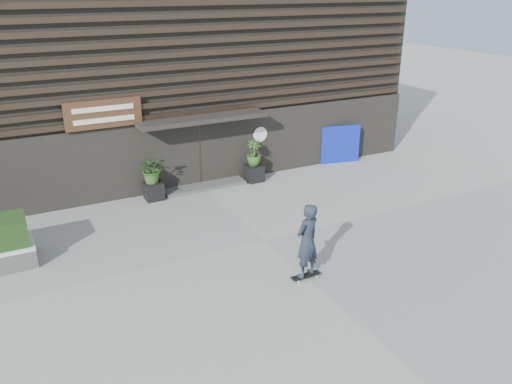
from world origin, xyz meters
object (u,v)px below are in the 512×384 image
planter_pot_left (154,191)px  blue_tarp (340,144)px  planter_pot_right (254,173)px  skateboarder (307,241)px

planter_pot_left → blue_tarp: bearing=2.2°
planter_pot_right → skateboarder: skateboarder is taller
blue_tarp → planter_pot_left: bearing=-165.6°
planter_pot_right → blue_tarp: blue_tarp is taller
blue_tarp → planter_pot_right: bearing=-163.6°
blue_tarp → skateboarder: 9.21m
planter_pot_right → blue_tarp: bearing=4.2°
planter_pot_left → planter_pot_right: size_ratio=1.00×
planter_pot_right → blue_tarp: 4.10m
planter_pot_right → blue_tarp: (4.06, 0.30, 0.47)m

